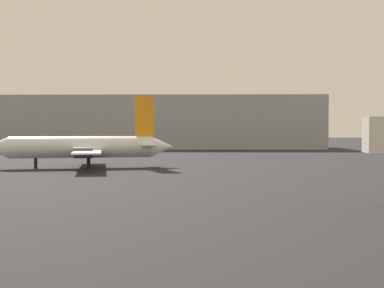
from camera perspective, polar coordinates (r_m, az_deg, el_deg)
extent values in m
cylinder|color=white|center=(68.54, -12.52, -0.35)|extent=(18.75, 6.50, 2.89)
cone|color=white|center=(68.96, -3.47, -0.30)|extent=(3.69, 3.46, 2.89)
cube|color=white|center=(68.53, -11.74, -0.70)|extent=(7.44, 21.04, 0.19)
cube|color=white|center=(68.74, -5.11, -0.07)|extent=(3.18, 6.90, 0.13)
cube|color=orange|center=(68.70, -5.45, 3.16)|extent=(2.53, 0.73, 5.43)
cylinder|color=#4C4C54|center=(64.61, -12.33, -0.98)|extent=(2.61, 1.87, 1.43)
cylinder|color=#4C4C54|center=(72.49, -12.10, -0.69)|extent=(2.61, 1.87, 1.43)
cube|color=black|center=(69.15, -17.43, -2.13)|extent=(0.47, 0.47, 1.36)
cube|color=black|center=(67.04, -11.77, -2.21)|extent=(0.47, 0.47, 1.36)
cube|color=black|center=(70.20, -11.70, -2.03)|extent=(0.47, 0.47, 1.36)
cube|color=#999EA3|center=(140.08, -5.25, 2.43)|extent=(94.90, 26.29, 13.99)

